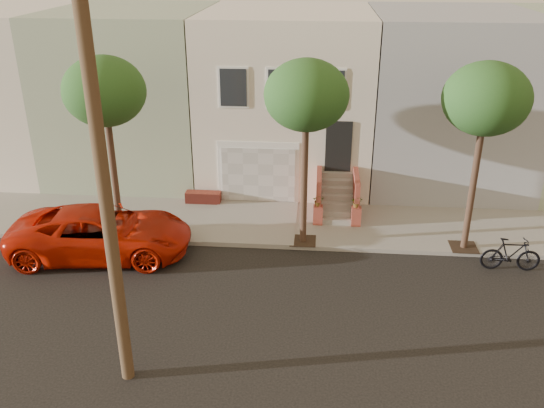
{
  "coord_description": "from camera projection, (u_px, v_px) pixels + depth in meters",
  "views": [
    {
      "loc": [
        1.41,
        -13.94,
        9.56
      ],
      "look_at": [
        -0.01,
        3.0,
        1.93
      ],
      "focal_mm": 38.03,
      "sensor_mm": 36.0,
      "label": 1
    }
  ],
  "objects": [
    {
      "name": "pickup_truck",
      "position": [
        101.0,
        233.0,
        19.2
      ],
      "size": [
        6.17,
        3.29,
        1.65
      ],
      "primitive_type": "imported",
      "rotation": [
        0.0,
        0.0,
        1.67
      ],
      "color": "#BD1906",
      "rests_on": "ground"
    },
    {
      "name": "tree_left",
      "position": [
        104.0,
        92.0,
        18.51
      ],
      "size": [
        2.7,
        2.57,
        6.3
      ],
      "color": "#2D2116",
      "rests_on": "sidewalk"
    },
    {
      "name": "tree_mid",
      "position": [
        306.0,
        97.0,
        18.01
      ],
      "size": [
        2.7,
        2.57,
        6.3
      ],
      "color": "#2D2116",
      "rests_on": "sidewalk"
    },
    {
      "name": "sidewalk",
      "position": [
        277.0,
        224.0,
        21.53
      ],
      "size": [
        40.0,
        3.7,
        0.15
      ],
      "primitive_type": "cube",
      "color": "gray",
      "rests_on": "ground"
    },
    {
      "name": "tree_right",
      "position": [
        486.0,
        100.0,
        17.6
      ],
      "size": [
        2.7,
        2.57,
        6.3
      ],
      "color": "#2D2116",
      "rests_on": "sidewalk"
    },
    {
      "name": "house_row",
      "position": [
        288.0,
        93.0,
        25.38
      ],
      "size": [
        33.1,
        11.7,
        7.0
      ],
      "color": "beige",
      "rests_on": "sidewalk"
    },
    {
      "name": "ground",
      "position": [
        264.0,
        307.0,
        16.7
      ],
      "size": [
        90.0,
        90.0,
        0.0
      ],
      "primitive_type": "plane",
      "color": "black",
      "rests_on": "ground"
    },
    {
      "name": "motorcycle",
      "position": [
        511.0,
        254.0,
        18.37
      ],
      "size": [
        1.88,
        0.54,
        1.13
      ],
      "primitive_type": "imported",
      "rotation": [
        0.0,
        0.0,
        1.56
      ],
      "color": "black",
      "rests_on": "ground"
    }
  ]
}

